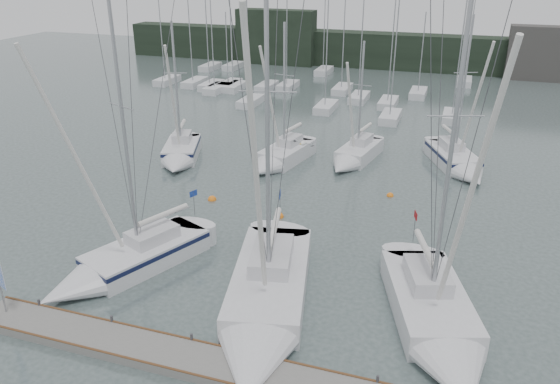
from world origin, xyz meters
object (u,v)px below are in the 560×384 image
(sailboat_near_center, at_px, (263,314))
(sailboat_mid_c, at_px, (353,157))
(sailboat_mid_a, at_px, (180,155))
(buoy_c, at_px, (212,200))
(buoy_a, at_px, (279,217))
(sailboat_mid_b, at_px, (278,159))
(buoy_b, at_px, (390,196))
(sailboat_near_left, at_px, (117,266))
(sailboat_mid_d, at_px, (459,164))
(sailboat_near_right, at_px, (440,330))

(sailboat_near_center, relative_size, sailboat_mid_c, 1.71)
(sailboat_mid_a, height_order, buoy_c, sailboat_mid_a)
(sailboat_near_center, xyz_separation_m, sailboat_mid_c, (-0.34, 22.09, -0.07))
(sailboat_mid_a, bearing_deg, buoy_a, -52.14)
(sailboat_mid_b, distance_m, buoy_a, 9.32)
(sailboat_mid_b, bearing_deg, sailboat_mid_c, 35.06)
(sailboat_mid_a, distance_m, buoy_b, 17.31)
(sailboat_near_left, xyz_separation_m, sailboat_mid_d, (16.59, 21.57, 0.00))
(buoy_a, xyz_separation_m, buoy_b, (6.37, 5.64, 0.00))
(sailboat_mid_c, distance_m, buoy_c, 12.80)
(sailboat_near_center, distance_m, sailboat_near_right, 7.81)
(sailboat_mid_c, bearing_deg, buoy_b, -45.18)
(sailboat_near_right, bearing_deg, sailboat_mid_d, 71.51)
(sailboat_mid_d, relative_size, buoy_a, 20.19)
(sailboat_mid_b, bearing_deg, sailboat_near_left, -86.89)
(sailboat_near_right, bearing_deg, sailboat_mid_b, 108.74)
(sailboat_near_right, distance_m, buoy_c, 19.05)
(sailboat_near_right, relative_size, buoy_b, 33.87)
(sailboat_mid_a, relative_size, buoy_a, 19.09)
(buoy_b, bearing_deg, sailboat_mid_b, 161.58)
(sailboat_mid_d, relative_size, buoy_b, 25.68)
(sailboat_mid_d, bearing_deg, sailboat_mid_a, 169.94)
(sailboat_mid_b, bearing_deg, sailboat_near_right, -41.52)
(buoy_a, relative_size, buoy_b, 1.27)
(sailboat_mid_b, distance_m, sailboat_mid_d, 14.26)
(sailboat_near_left, bearing_deg, buoy_a, 81.52)
(sailboat_mid_d, bearing_deg, sailboat_mid_c, 163.47)
(sailboat_near_right, bearing_deg, buoy_a, 120.06)
(buoy_b, relative_size, buoy_c, 0.82)
(buoy_a, distance_m, buoy_c, 5.35)
(sailboat_mid_b, height_order, buoy_b, sailboat_mid_b)
(sailboat_mid_a, distance_m, sailboat_mid_d, 22.27)
(sailboat_near_left, bearing_deg, sailboat_mid_d, 75.83)
(sailboat_mid_a, distance_m, sailboat_mid_b, 8.01)
(sailboat_near_left, height_order, sailboat_near_center, sailboat_near_center)
(sailboat_mid_b, bearing_deg, sailboat_mid_a, -155.50)
(sailboat_near_left, distance_m, buoy_b, 19.34)
(sailboat_near_left, bearing_deg, buoy_b, 74.30)
(buoy_c, bearing_deg, sailboat_near_right, -33.77)
(sailboat_near_right, relative_size, sailboat_mid_b, 1.39)
(sailboat_mid_c, height_order, buoy_b, sailboat_mid_c)
(sailboat_mid_d, xyz_separation_m, buoy_b, (-4.41, -6.58, -0.60))
(sailboat_mid_a, bearing_deg, sailboat_mid_c, -2.02)
(sailboat_mid_a, xyz_separation_m, sailboat_mid_d, (21.65, 5.20, -0.02))
(sailboat_mid_a, distance_m, buoy_a, 12.96)
(buoy_b, height_order, buoy_c, buoy_c)
(sailboat_mid_b, bearing_deg, buoy_a, -59.01)
(sailboat_near_left, distance_m, sailboat_mid_b, 18.35)
(sailboat_mid_a, bearing_deg, sailboat_near_center, -71.76)
(sailboat_near_right, xyz_separation_m, sailboat_mid_b, (-13.64, 18.29, -0.03))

